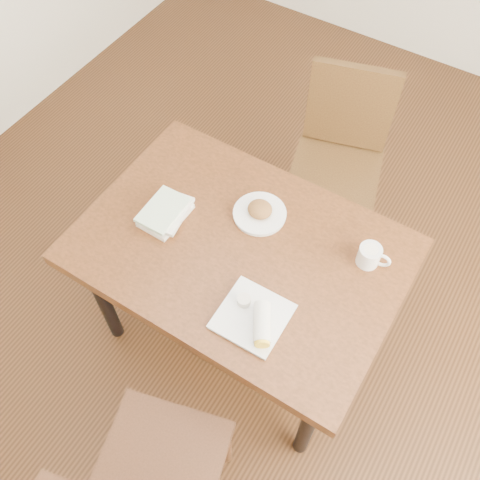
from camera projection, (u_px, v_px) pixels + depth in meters
The scene contains 8 objects.
ground at pixel (240, 331), 2.64m from camera, with size 4.00×5.00×0.01m, color #472814.
room_walls at pixel (240, 47), 1.28m from camera, with size 4.02×5.02×2.80m.
table at pixel (240, 259), 2.08m from camera, with size 1.22×0.85×0.75m.
chair_far at pixel (340, 150), 2.56m from camera, with size 0.52×0.52×0.95m.
plate_scone at pixel (260, 212), 2.08m from camera, with size 0.21×0.21×0.07m.
coffee_mug at pixel (370, 256), 1.94m from camera, with size 0.12×0.08×0.08m.
plate_burrito at pixel (255, 319), 1.82m from camera, with size 0.24×0.24×0.08m.
book_stack at pixel (166, 213), 2.07m from camera, with size 0.17×0.22×0.05m.
Camera 1 is at (0.58, -0.93, 2.44)m, focal length 40.00 mm.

